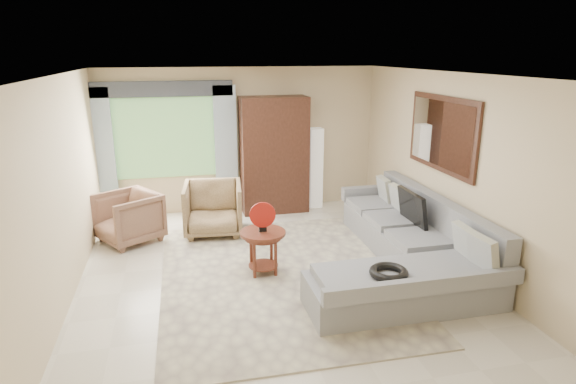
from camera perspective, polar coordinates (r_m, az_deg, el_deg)
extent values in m
plane|color=silver|center=(6.45, -1.47, -9.99)|extent=(6.00, 6.00, 0.00)
cube|color=beige|center=(6.45, -1.15, -9.88)|extent=(3.07, 4.05, 0.02)
cube|color=gray|center=(7.42, 13.04, -5.11)|extent=(0.90, 2.40, 0.40)
cube|color=gray|center=(5.83, 13.71, -11.32)|extent=(2.30, 0.80, 0.40)
cube|color=gray|center=(7.11, 17.22, -2.55)|extent=(0.20, 3.20, 0.50)
cube|color=gray|center=(8.42, 9.39, -0.08)|extent=(0.90, 0.16, 0.22)
cube|color=gray|center=(5.35, 16.10, -10.66)|extent=(2.30, 0.10, 0.18)
cube|color=black|center=(7.07, 14.51, -1.82)|extent=(0.14, 0.74, 0.48)
torus|color=black|center=(5.43, 11.85, -9.30)|extent=(0.43, 0.43, 0.09)
cylinder|color=#4A2113|center=(6.32, -3.00, -4.87)|extent=(0.60, 0.60, 0.04)
cylinder|color=#4A2113|center=(6.43, -2.96, -7.44)|extent=(0.40, 0.40, 0.54)
cylinder|color=#9E170F|center=(6.23, -3.04, -2.72)|extent=(0.34, 0.08, 0.34)
imported|color=brown|center=(7.84, -18.42, -2.90)|extent=(1.17, 1.17, 0.78)
imported|color=#997D53|center=(7.85, -8.86, -1.96)|extent=(1.00, 1.02, 0.85)
imported|color=#999999|center=(8.94, -19.46, -1.35)|extent=(0.54, 0.48, 0.57)
cube|color=black|center=(8.75, -1.67, 4.39)|extent=(1.20, 0.55, 2.10)
cube|color=silver|center=(9.06, 3.24, 2.85)|extent=(0.24, 0.24, 1.50)
cube|color=#669E59|center=(8.76, -14.37, 6.23)|extent=(1.80, 0.04, 1.40)
cube|color=#9EB7CC|center=(8.80, -21.11, 4.03)|extent=(0.40, 0.08, 2.30)
cube|color=#9EB7CC|center=(8.76, -7.36, 4.94)|extent=(0.40, 0.08, 2.30)
cube|color=#1E232D|center=(8.59, -14.78, 11.74)|extent=(2.40, 0.12, 0.26)
cube|color=black|center=(7.12, 17.79, 6.58)|extent=(0.04, 1.70, 1.05)
cube|color=white|center=(7.10, 17.62, 6.58)|extent=(0.02, 1.54, 0.90)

